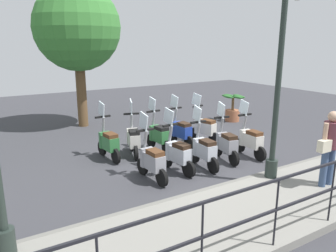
# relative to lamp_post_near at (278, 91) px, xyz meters

# --- Properties ---
(ground_plane) EXTENTS (28.00, 28.00, 0.00)m
(ground_plane) POSITION_rel_lamp_post_near_xyz_m (2.40, 0.61, -2.07)
(ground_plane) COLOR #38383D
(promenade_walkway) EXTENTS (2.20, 20.00, 0.15)m
(promenade_walkway) POSITION_rel_lamp_post_near_xyz_m (-0.75, 0.61, -2.00)
(promenade_walkway) COLOR gray
(promenade_walkway) RESTS_ON ground_plane
(fence_railing) EXTENTS (0.04, 16.03, 1.07)m
(fence_railing) POSITION_rel_lamp_post_near_xyz_m (-1.80, 0.61, -1.18)
(fence_railing) COLOR black
(fence_railing) RESTS_ON promenade_walkway
(lamp_post_near) EXTENTS (0.26, 0.90, 4.34)m
(lamp_post_near) POSITION_rel_lamp_post_near_xyz_m (0.00, 0.00, 0.00)
(lamp_post_near) COLOR #232D28
(lamp_post_near) RESTS_ON promenade_walkway
(pedestrian_with_bag) EXTENTS (0.33, 0.65, 1.59)m
(pedestrian_with_bag) POSITION_rel_lamp_post_near_xyz_m (-0.90, -0.62, -1.00)
(pedestrian_with_bag) COLOR #384C70
(pedestrian_with_bag) RESTS_ON promenade_walkway
(tree_distant) EXTENTS (3.07, 3.07, 5.11)m
(tree_distant) POSITION_rel_lamp_post_near_xyz_m (7.29, 2.02, 1.48)
(tree_distant) COLOR brown
(tree_distant) RESTS_ON ground_plane
(potted_palm) EXTENTS (1.06, 0.66, 1.05)m
(potted_palm) POSITION_rel_lamp_post_near_xyz_m (4.98, -3.34, -1.63)
(potted_palm) COLOR #9E5B3D
(potted_palm) RESTS_ON ground_plane
(scooter_near_0) EXTENTS (1.23, 0.44, 1.54)m
(scooter_near_0) POSITION_rel_lamp_post_near_xyz_m (1.53, -0.87, -1.59)
(scooter_near_0) COLOR black
(scooter_near_0) RESTS_ON ground_plane
(scooter_near_1) EXTENTS (1.23, 0.47, 1.54)m
(scooter_near_1) POSITION_rel_lamp_post_near_xyz_m (1.62, -0.09, -1.59)
(scooter_near_1) COLOR black
(scooter_near_1) RESTS_ON ground_plane
(scooter_near_2) EXTENTS (1.23, 0.44, 1.54)m
(scooter_near_2) POSITION_rel_lamp_post_near_xyz_m (1.51, 0.73, -1.59)
(scooter_near_2) COLOR black
(scooter_near_2) RESTS_ON ground_plane
(scooter_near_3) EXTENTS (1.23, 0.45, 1.54)m
(scooter_near_3) POSITION_rel_lamp_post_near_xyz_m (1.61, 1.45, -1.59)
(scooter_near_3) COLOR black
(scooter_near_3) RESTS_ON ground_plane
(scooter_near_4) EXTENTS (1.23, 0.44, 1.54)m
(scooter_near_4) POSITION_rel_lamp_post_near_xyz_m (1.51, 2.20, -1.59)
(scooter_near_4) COLOR black
(scooter_near_4) RESTS_ON ground_plane
(scooter_far_0) EXTENTS (1.21, 0.52, 1.54)m
(scooter_far_0) POSITION_rel_lamp_post_near_xyz_m (3.22, -0.59, -1.59)
(scooter_far_0) COLOR black
(scooter_far_0) RESTS_ON ground_plane
(scooter_far_1) EXTENTS (1.23, 0.44, 1.54)m
(scooter_far_1) POSITION_rel_lamp_post_near_xyz_m (3.31, 0.23, -1.59)
(scooter_far_1) COLOR black
(scooter_far_1) RESTS_ON ground_plane
(scooter_far_2) EXTENTS (1.23, 0.44, 1.54)m
(scooter_far_2) POSITION_rel_lamp_post_near_xyz_m (3.26, 1.03, -1.59)
(scooter_far_2) COLOR black
(scooter_far_2) RESTS_ON ground_plane
(scooter_far_3) EXTENTS (1.20, 0.54, 1.54)m
(scooter_far_3) POSITION_rel_lamp_post_near_xyz_m (3.28, 1.82, -1.59)
(scooter_far_3) COLOR black
(scooter_far_3) RESTS_ON ground_plane
(scooter_far_4) EXTENTS (1.23, 0.44, 1.54)m
(scooter_far_4) POSITION_rel_lamp_post_near_xyz_m (3.33, 2.54, -1.59)
(scooter_far_4) COLOR black
(scooter_far_4) RESTS_ON ground_plane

